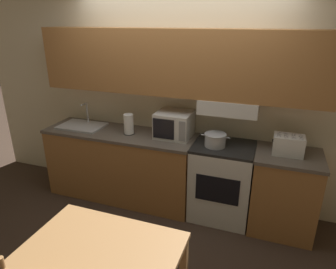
% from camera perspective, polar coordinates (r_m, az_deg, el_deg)
% --- Properties ---
extents(ground_plane, '(16.00, 16.00, 0.00)m').
position_cam_1_polar(ground_plane, '(4.15, 1.90, -11.01)').
color(ground_plane, '#3D2D23').
extents(wall_back, '(5.65, 0.38, 2.55)m').
position_cam_1_polar(wall_back, '(3.51, 2.07, 9.78)').
color(wall_back, beige).
rests_on(wall_back, ground_plane).
extents(lower_counter_main, '(1.91, 0.60, 0.90)m').
position_cam_1_polar(lower_counter_main, '(3.93, -8.85, -5.65)').
color(lower_counter_main, '#A36B38').
rests_on(lower_counter_main, ground_plane).
extents(lower_counter_right_stub, '(0.68, 0.60, 0.90)m').
position_cam_1_polar(lower_counter_right_stub, '(3.53, 21.18, -10.21)').
color(lower_counter_right_stub, '#A36B38').
rests_on(lower_counter_right_stub, ground_plane).
extents(stove_range, '(0.67, 0.57, 0.90)m').
position_cam_1_polar(stove_range, '(3.56, 10.17, -8.77)').
color(stove_range, silver).
rests_on(stove_range, ground_plane).
extents(cooking_pot, '(0.32, 0.24, 0.15)m').
position_cam_1_polar(cooking_pot, '(3.30, 8.99, -0.94)').
color(cooking_pot, '#B7BABF').
rests_on(cooking_pot, stove_range).
extents(microwave, '(0.41, 0.38, 0.30)m').
position_cam_1_polar(microwave, '(3.51, 1.19, 1.94)').
color(microwave, silver).
rests_on(microwave, lower_counter_main).
extents(toaster, '(0.31, 0.21, 0.20)m').
position_cam_1_polar(toaster, '(3.30, 21.96, -1.83)').
color(toaster, silver).
rests_on(toaster, lower_counter_right_stub).
extents(sink_basin, '(0.56, 0.39, 0.29)m').
position_cam_1_polar(sink_basin, '(4.02, -16.08, 1.67)').
color(sink_basin, '#B7BABF').
rests_on(sink_basin, lower_counter_main).
extents(paper_towel_roll, '(0.13, 0.13, 0.25)m').
position_cam_1_polar(paper_towel_roll, '(3.62, -7.50, 1.95)').
color(paper_towel_roll, black).
rests_on(paper_towel_roll, lower_counter_main).
extents(dining_table, '(1.08, 0.74, 0.73)m').
position_cam_1_polar(dining_table, '(2.32, -12.53, -22.39)').
color(dining_table, '#9E7042').
rests_on(dining_table, ground_plane).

